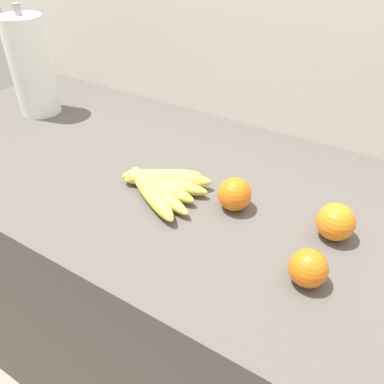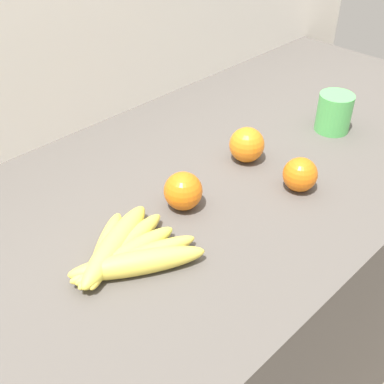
% 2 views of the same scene
% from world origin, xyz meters
% --- Properties ---
extents(counter, '(1.85, 0.67, 0.87)m').
position_xyz_m(counter, '(0.00, 0.00, 0.44)').
color(counter, '#514C47').
rests_on(counter, ground).
extents(wall_back, '(2.25, 0.06, 1.30)m').
position_xyz_m(wall_back, '(0.00, 0.36, 0.65)').
color(wall_back, silver).
rests_on(wall_back, ground).
extents(banana_bunch, '(0.21, 0.20, 0.04)m').
position_xyz_m(banana_bunch, '(-0.13, -0.06, 0.89)').
color(banana_bunch, '#DFC94C').
rests_on(banana_bunch, counter).
extents(orange_front, '(0.07, 0.07, 0.07)m').
position_xyz_m(orange_front, '(0.03, -0.03, 0.91)').
color(orange_front, orange).
rests_on(orange_front, counter).
extents(orange_back_right, '(0.07, 0.07, 0.07)m').
position_xyz_m(orange_back_right, '(0.23, -0.01, 0.91)').
color(orange_back_right, orange).
rests_on(orange_back_right, counter).
extents(orange_center, '(0.06, 0.06, 0.06)m').
position_xyz_m(orange_center, '(0.22, -0.14, 0.91)').
color(orange_center, orange).
rests_on(orange_center, counter).
extents(mug, '(0.08, 0.08, 0.09)m').
position_xyz_m(mug, '(0.46, -0.06, 0.92)').
color(mug, '#56BF5D').
rests_on(mug, counter).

